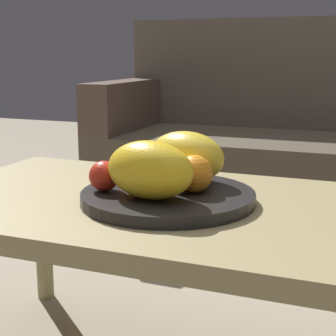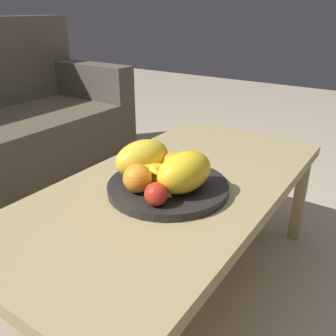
{
  "view_description": "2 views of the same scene",
  "coord_description": "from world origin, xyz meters",
  "px_view_note": "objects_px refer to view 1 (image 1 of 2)",
  "views": [
    {
      "loc": [
        0.35,
        -1.02,
        0.75
      ],
      "look_at": [
        -0.05,
        -0.01,
        0.51
      ],
      "focal_mm": 57.07,
      "sensor_mm": 36.0,
      "label": 1
    },
    {
      "loc": [
        -0.86,
        -0.56,
        0.95
      ],
      "look_at": [
        -0.05,
        -0.01,
        0.51
      ],
      "focal_mm": 38.43,
      "sensor_mm": 36.0,
      "label": 2
    }
  ],
  "objects_px": {
    "fruit_bowl": "(168,197)",
    "orange_front": "(136,165)",
    "coffee_table": "(194,224)",
    "couch": "(299,157)",
    "melon_large_front": "(186,156)",
    "apple_front": "(104,176)",
    "banana_bunch": "(169,170)",
    "melon_smaller_beside": "(150,170)",
    "orange_left": "(195,174)"
  },
  "relations": [
    {
      "from": "fruit_bowl",
      "to": "melon_smaller_beside",
      "type": "relative_size",
      "value": 1.95
    },
    {
      "from": "couch",
      "to": "orange_left",
      "type": "bearing_deg",
      "value": -91.83
    },
    {
      "from": "melon_large_front",
      "to": "orange_front",
      "type": "height_order",
      "value": "melon_large_front"
    },
    {
      "from": "apple_front",
      "to": "banana_bunch",
      "type": "bearing_deg",
      "value": 46.32
    },
    {
      "from": "orange_left",
      "to": "coffee_table",
      "type": "bearing_deg",
      "value": -139.2
    },
    {
      "from": "melon_smaller_beside",
      "to": "orange_left",
      "type": "xyz_separation_m",
      "value": [
        0.07,
        0.08,
        -0.02
      ]
    },
    {
      "from": "apple_front",
      "to": "melon_large_front",
      "type": "bearing_deg",
      "value": 48.11
    },
    {
      "from": "coffee_table",
      "to": "melon_large_front",
      "type": "xyz_separation_m",
      "value": [
        -0.05,
        0.09,
        0.13
      ]
    },
    {
      "from": "coffee_table",
      "to": "orange_front",
      "type": "xyz_separation_m",
      "value": [
        -0.15,
        0.03,
        0.11
      ]
    },
    {
      "from": "melon_smaller_beside",
      "to": "orange_front",
      "type": "xyz_separation_m",
      "value": [
        -0.08,
        0.11,
        -0.02
      ]
    },
    {
      "from": "orange_front",
      "to": "orange_left",
      "type": "height_order",
      "value": "orange_front"
    },
    {
      "from": "fruit_bowl",
      "to": "melon_smaller_beside",
      "type": "bearing_deg",
      "value": -101.07
    },
    {
      "from": "orange_front",
      "to": "banana_bunch",
      "type": "height_order",
      "value": "orange_front"
    },
    {
      "from": "melon_large_front",
      "to": "apple_front",
      "type": "xyz_separation_m",
      "value": [
        -0.13,
        -0.15,
        -0.02
      ]
    },
    {
      "from": "fruit_bowl",
      "to": "orange_left",
      "type": "distance_m",
      "value": 0.08
    },
    {
      "from": "couch",
      "to": "melon_smaller_beside",
      "type": "bearing_deg",
      "value": -94.56
    },
    {
      "from": "couch",
      "to": "orange_front",
      "type": "height_order",
      "value": "couch"
    },
    {
      "from": "coffee_table",
      "to": "orange_front",
      "type": "relative_size",
      "value": 14.64
    },
    {
      "from": "couch",
      "to": "apple_front",
      "type": "height_order",
      "value": "couch"
    },
    {
      "from": "apple_front",
      "to": "banana_bunch",
      "type": "height_order",
      "value": "apple_front"
    },
    {
      "from": "couch",
      "to": "fruit_bowl",
      "type": "relative_size",
      "value": 4.63
    },
    {
      "from": "melon_large_front",
      "to": "couch",
      "type": "bearing_deg",
      "value": 85.67
    },
    {
      "from": "coffee_table",
      "to": "fruit_bowl",
      "type": "distance_m",
      "value": 0.08
    },
    {
      "from": "coffee_table",
      "to": "couch",
      "type": "bearing_deg",
      "value": 88.11
    },
    {
      "from": "orange_left",
      "to": "banana_bunch",
      "type": "distance_m",
      "value": 0.09
    },
    {
      "from": "fruit_bowl",
      "to": "apple_front",
      "type": "relative_size",
      "value": 5.7
    },
    {
      "from": "orange_left",
      "to": "apple_front",
      "type": "bearing_deg",
      "value": -161.16
    },
    {
      "from": "banana_bunch",
      "to": "couch",
      "type": "bearing_deg",
      "value": 84.53
    },
    {
      "from": "orange_left",
      "to": "melon_large_front",
      "type": "bearing_deg",
      "value": 120.45
    },
    {
      "from": "melon_large_front",
      "to": "melon_smaller_beside",
      "type": "height_order",
      "value": "melon_smaller_beside"
    },
    {
      "from": "melon_large_front",
      "to": "orange_front",
      "type": "relative_size",
      "value": 2.23
    },
    {
      "from": "melon_large_front",
      "to": "banana_bunch",
      "type": "distance_m",
      "value": 0.05
    },
    {
      "from": "fruit_bowl",
      "to": "orange_left",
      "type": "relative_size",
      "value": 4.7
    },
    {
      "from": "melon_large_front",
      "to": "orange_left",
      "type": "height_order",
      "value": "melon_large_front"
    },
    {
      "from": "orange_front",
      "to": "banana_bunch",
      "type": "distance_m",
      "value": 0.07
    },
    {
      "from": "orange_front",
      "to": "apple_front",
      "type": "height_order",
      "value": "orange_front"
    },
    {
      "from": "apple_front",
      "to": "couch",
      "type": "bearing_deg",
      "value": 80.63
    },
    {
      "from": "fruit_bowl",
      "to": "orange_front",
      "type": "bearing_deg",
      "value": 155.74
    },
    {
      "from": "apple_front",
      "to": "orange_left",
      "type": "bearing_deg",
      "value": 18.84
    },
    {
      "from": "melon_large_front",
      "to": "orange_left",
      "type": "xyz_separation_m",
      "value": [
        0.05,
        -0.08,
        -0.02
      ]
    },
    {
      "from": "fruit_bowl",
      "to": "orange_front",
      "type": "distance_m",
      "value": 0.12
    },
    {
      "from": "couch",
      "to": "fruit_bowl",
      "type": "distance_m",
      "value": 1.31
    },
    {
      "from": "orange_left",
      "to": "apple_front",
      "type": "xyz_separation_m",
      "value": [
        -0.18,
        -0.06,
        -0.01
      ]
    },
    {
      "from": "couch",
      "to": "melon_large_front",
      "type": "height_order",
      "value": "couch"
    },
    {
      "from": "melon_smaller_beside",
      "to": "banana_bunch",
      "type": "bearing_deg",
      "value": 94.37
    },
    {
      "from": "coffee_table",
      "to": "melon_smaller_beside",
      "type": "relative_size",
      "value": 6.51
    },
    {
      "from": "melon_large_front",
      "to": "apple_front",
      "type": "relative_size",
      "value": 2.9
    },
    {
      "from": "fruit_bowl",
      "to": "melon_large_front",
      "type": "xyz_separation_m",
      "value": [
        0.01,
        0.1,
        0.07
      ]
    },
    {
      "from": "coffee_table",
      "to": "apple_front",
      "type": "height_order",
      "value": "apple_front"
    },
    {
      "from": "melon_large_front",
      "to": "orange_front",
      "type": "distance_m",
      "value": 0.12
    }
  ]
}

